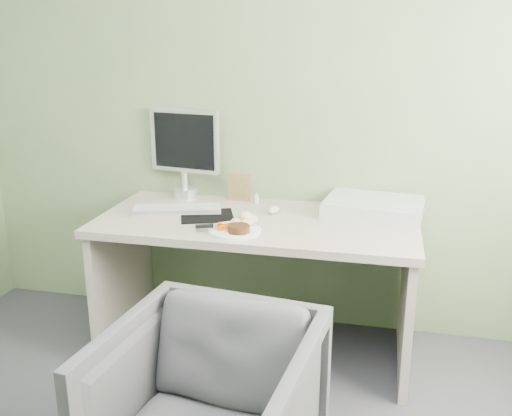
% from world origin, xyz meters
% --- Properties ---
extents(wall_back, '(3.50, 0.00, 3.50)m').
position_xyz_m(wall_back, '(0.00, 2.00, 1.35)').
color(wall_back, gray).
rests_on(wall_back, floor).
extents(desk, '(1.60, 0.75, 0.73)m').
position_xyz_m(desk, '(0.00, 1.62, 0.55)').
color(desk, beige).
rests_on(desk, floor).
extents(plate, '(0.25, 0.25, 0.01)m').
position_xyz_m(plate, '(-0.06, 1.41, 0.74)').
color(plate, white).
rests_on(plate, desk).
extents(steak, '(0.13, 0.13, 0.03)m').
position_xyz_m(steak, '(-0.03, 1.38, 0.76)').
color(steak, black).
rests_on(steak, plate).
extents(potato_pile, '(0.13, 0.11, 0.06)m').
position_xyz_m(potato_pile, '(-0.02, 1.47, 0.77)').
color(potato_pile, tan).
rests_on(potato_pile, plate).
extents(carrot_heap, '(0.06, 0.06, 0.04)m').
position_xyz_m(carrot_heap, '(-0.10, 1.39, 0.76)').
color(carrot_heap, '#FF6205').
rests_on(carrot_heap, plate).
extents(steak_knife, '(0.20, 0.11, 0.02)m').
position_xyz_m(steak_knife, '(-0.17, 1.40, 0.75)').
color(steak_knife, silver).
rests_on(steak_knife, plate).
extents(mousepad, '(0.33, 0.31, 0.00)m').
position_xyz_m(mousepad, '(-0.26, 1.61, 0.73)').
color(mousepad, black).
rests_on(mousepad, desk).
extents(keyboard, '(0.47, 0.25, 0.02)m').
position_xyz_m(keyboard, '(-0.43, 1.65, 0.75)').
color(keyboard, white).
rests_on(keyboard, desk).
extents(computer_mouse, '(0.06, 0.10, 0.03)m').
position_xyz_m(computer_mouse, '(0.06, 1.74, 0.75)').
color(computer_mouse, white).
rests_on(computer_mouse, desk).
extents(photo_frame, '(0.12, 0.03, 0.15)m').
position_xyz_m(photo_frame, '(-0.17, 1.93, 0.81)').
color(photo_frame, '#936944').
rests_on(photo_frame, desk).
extents(eyedrop_bottle, '(0.02, 0.02, 0.07)m').
position_xyz_m(eyedrop_bottle, '(-0.06, 1.89, 0.76)').
color(eyedrop_bottle, white).
rests_on(eyedrop_bottle, desk).
extents(scanner, '(0.53, 0.39, 0.08)m').
position_xyz_m(scanner, '(0.57, 1.83, 0.77)').
color(scanner, silver).
rests_on(scanner, desk).
extents(monitor, '(0.42, 0.14, 0.50)m').
position_xyz_m(monitor, '(-0.49, 1.94, 1.01)').
color(monitor, silver).
rests_on(monitor, desk).
extents(desk_chair, '(0.79, 0.81, 0.67)m').
position_xyz_m(desk_chair, '(0.06, 0.60, 0.33)').
color(desk_chair, '#3B3A40').
rests_on(desk_chair, floor).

